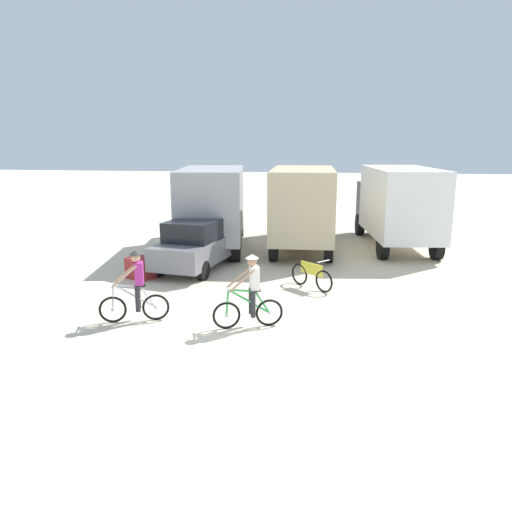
{
  "coord_description": "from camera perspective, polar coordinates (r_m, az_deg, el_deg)",
  "views": [
    {
      "loc": [
        1.49,
        -10.95,
        4.44
      ],
      "look_at": [
        -0.54,
        3.2,
        1.1
      ],
      "focal_mm": 34.9,
      "sensor_mm": 36.0,
      "label": 1
    }
  ],
  "objects": [
    {
      "name": "supply_crate",
      "position": [
        16.78,
        -13.03,
        -1.32
      ],
      "size": [
        1.04,
        0.96,
        0.69
      ],
      "primitive_type": "cube",
      "rotation": [
        0.0,
        0.0,
        1.14
      ],
      "color": "#9E2D2D",
      "rests_on": "ground"
    },
    {
      "name": "cyclist_cowboy_hat",
      "position": [
        11.94,
        -0.65,
        -4.36
      ],
      "size": [
        1.65,
        0.72,
        1.82
      ],
      "color": "black",
      "rests_on": "ground"
    },
    {
      "name": "ground_plane",
      "position": [
        11.9,
        0.38,
        -8.74
      ],
      "size": [
        120.0,
        120.0,
        0.0
      ],
      "primitive_type": "plane",
      "color": "beige"
    },
    {
      "name": "bicycle_spare",
      "position": [
        15.27,
        6.38,
        -2.29
      ],
      "size": [
        1.31,
        1.22,
        0.97
      ],
      "color": "black",
      "rests_on": "ground"
    },
    {
      "name": "cyclist_orange_shirt",
      "position": [
        12.69,
        -13.62,
        -3.68
      ],
      "size": [
        1.66,
        0.69,
        1.82
      ],
      "color": "black",
      "rests_on": "ground"
    },
    {
      "name": "box_truck_tan_camper",
      "position": [
        20.6,
        5.38,
        5.94
      ],
      "size": [
        2.6,
        6.83,
        3.35
      ],
      "color": "#CCB78E",
      "rests_on": "ground"
    },
    {
      "name": "box_truck_avon_van",
      "position": [
        21.71,
        15.89,
        5.86
      ],
      "size": [
        3.09,
        6.97,
        3.35
      ],
      "color": "white",
      "rests_on": "ground"
    },
    {
      "name": "sedan_parked",
      "position": [
        17.53,
        -6.76,
        1.35
      ],
      "size": [
        2.48,
        4.45,
        1.76
      ],
      "color": "slate",
      "rests_on": "ground"
    },
    {
      "name": "box_truck_grey_hauler",
      "position": [
        20.68,
        -4.94,
        5.97
      ],
      "size": [
        3.28,
        7.01,
        3.35
      ],
      "color": "#9E9EA3",
      "rests_on": "ground"
    }
  ]
}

